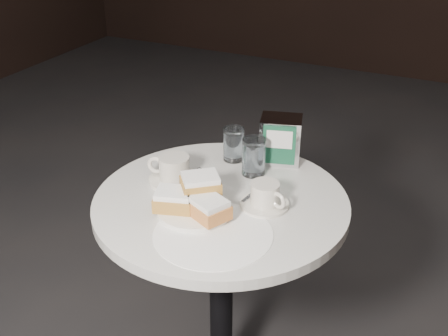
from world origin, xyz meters
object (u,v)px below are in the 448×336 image
water_glass_right (254,157)px  coffee_cup_right (265,196)px  beignet_plate (194,201)px  coffee_cup_left (174,171)px  water_glass_left (234,145)px  cafe_table (221,257)px  napkin_dispenser (280,140)px

water_glass_right → coffee_cup_right: bearing=-57.3°
beignet_plate → coffee_cup_right: size_ratio=1.27×
coffee_cup_right → water_glass_right: bearing=145.8°
coffee_cup_right → beignet_plate: bearing=-120.9°
beignet_plate → coffee_cup_left: size_ratio=1.29×
water_glass_left → water_glass_right: 0.11m
cafe_table → coffee_cup_right: coffee_cup_right is taller
cafe_table → coffee_cup_right: (0.12, 0.02, 0.23)m
cafe_table → napkin_dispenser: bearing=76.9°
beignet_plate → coffee_cup_right: beignet_plate is taller
coffee_cup_left → water_glass_left: (0.10, 0.20, 0.02)m
beignet_plate → water_glass_right: 0.27m
water_glass_left → beignet_plate: bearing=-83.7°
water_glass_right → napkin_dispenser: (0.04, 0.11, 0.02)m
napkin_dispenser → cafe_table: bearing=-118.9°
water_glass_left → coffee_cup_right: bearing=-48.2°
water_glass_right → napkin_dispenser: bearing=69.9°
cafe_table → coffee_cup_right: size_ratio=4.30×
coffee_cup_left → water_glass_right: size_ratio=1.54×
cafe_table → water_glass_right: water_glass_right is taller
coffee_cup_left → cafe_table: bearing=-19.2°
coffee_cup_right → water_glass_left: bearing=154.9°
water_glass_right → water_glass_left: bearing=147.3°
cafe_table → coffee_cup_right: 0.26m
cafe_table → water_glass_right: bearing=81.7°
water_glass_right → beignet_plate: bearing=-101.7°
beignet_plate → napkin_dispenser: napkin_dispenser is taller
water_glass_right → napkin_dispenser: 0.12m
coffee_cup_left → napkin_dispenser: 0.34m
beignet_plate → coffee_cup_left: bearing=136.8°
cafe_table → coffee_cup_left: size_ratio=4.35×
beignet_plate → water_glass_left: (-0.04, 0.32, 0.01)m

